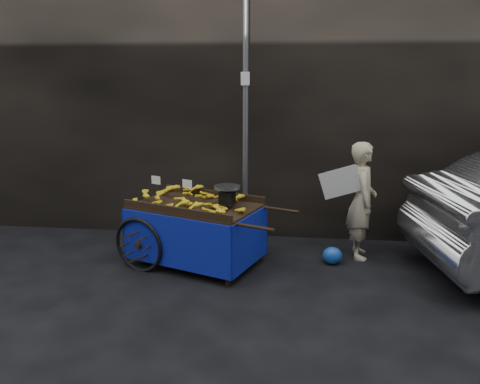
# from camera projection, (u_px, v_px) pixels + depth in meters

# --- Properties ---
(ground) EXTENTS (80.00, 80.00, 0.00)m
(ground) POSITION_uv_depth(u_px,v_px,m) (210.00, 277.00, 5.84)
(ground) COLOR black
(ground) RESTS_ON ground
(building_wall) EXTENTS (13.50, 2.00, 5.00)m
(building_wall) POSITION_uv_depth(u_px,v_px,m) (259.00, 72.00, 7.69)
(building_wall) COLOR black
(building_wall) RESTS_ON ground
(street_pole) EXTENTS (0.12, 0.10, 4.00)m
(street_pole) POSITION_uv_depth(u_px,v_px,m) (245.00, 107.00, 6.57)
(street_pole) COLOR slate
(street_pole) RESTS_ON ground
(banana_cart) EXTENTS (2.38, 1.67, 1.19)m
(banana_cart) POSITION_uv_depth(u_px,v_px,m) (192.00, 210.00, 6.11)
(banana_cart) COLOR black
(banana_cart) RESTS_ON ground
(vendor) EXTENTS (0.80, 0.58, 1.60)m
(vendor) POSITION_uv_depth(u_px,v_px,m) (362.00, 200.00, 6.32)
(vendor) COLOR #BFB08E
(vendor) RESTS_ON ground
(plastic_bag) EXTENTS (0.26, 0.21, 0.24)m
(plastic_bag) POSITION_uv_depth(u_px,v_px,m) (332.00, 256.00, 6.21)
(plastic_bag) COLOR #174CB0
(plastic_bag) RESTS_ON ground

